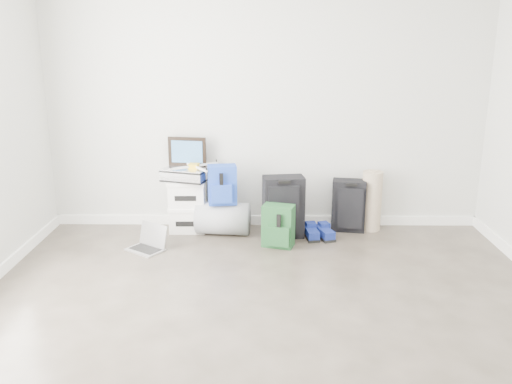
{
  "coord_description": "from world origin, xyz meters",
  "views": [
    {
      "loc": [
        -0.04,
        -3.04,
        1.94
      ],
      "look_at": [
        -0.1,
        1.9,
        0.53
      ],
      "focal_mm": 38.0,
      "sensor_mm": 36.0,
      "label": 1
    }
  ],
  "objects_px": {
    "briefcase": "(187,174)",
    "carry_on": "(349,205)",
    "boxes_stack": "(188,205)",
    "laptop": "(149,243)",
    "duffel_bag": "(223,218)",
    "large_suitcase": "(283,207)"
  },
  "relations": [
    {
      "from": "duffel_bag",
      "to": "large_suitcase",
      "type": "distance_m",
      "value": 0.63
    },
    {
      "from": "duffel_bag",
      "to": "carry_on",
      "type": "height_order",
      "value": "carry_on"
    },
    {
      "from": "large_suitcase",
      "to": "laptop",
      "type": "bearing_deg",
      "value": -171.85
    },
    {
      "from": "briefcase",
      "to": "carry_on",
      "type": "bearing_deg",
      "value": 17.77
    },
    {
      "from": "briefcase",
      "to": "duffel_bag",
      "type": "xyz_separation_m",
      "value": [
        0.37,
        -0.11,
        -0.44
      ]
    },
    {
      "from": "large_suitcase",
      "to": "carry_on",
      "type": "relative_size",
      "value": 1.16
    },
    {
      "from": "briefcase",
      "to": "boxes_stack",
      "type": "bearing_deg",
      "value": -58.92
    },
    {
      "from": "duffel_bag",
      "to": "large_suitcase",
      "type": "bearing_deg",
      "value": -0.49
    },
    {
      "from": "carry_on",
      "to": "laptop",
      "type": "relative_size",
      "value": 1.31
    },
    {
      "from": "large_suitcase",
      "to": "boxes_stack",
      "type": "bearing_deg",
      "value": 162.46
    },
    {
      "from": "briefcase",
      "to": "laptop",
      "type": "bearing_deg",
      "value": -102.86
    },
    {
      "from": "boxes_stack",
      "to": "laptop",
      "type": "bearing_deg",
      "value": -120.81
    },
    {
      "from": "carry_on",
      "to": "laptop",
      "type": "distance_m",
      "value": 2.07
    },
    {
      "from": "boxes_stack",
      "to": "laptop",
      "type": "xyz_separation_m",
      "value": [
        -0.31,
        -0.54,
        -0.22
      ]
    },
    {
      "from": "briefcase",
      "to": "duffel_bag",
      "type": "relative_size",
      "value": 0.82
    },
    {
      "from": "briefcase",
      "to": "large_suitcase",
      "type": "relative_size",
      "value": 0.71
    },
    {
      "from": "carry_on",
      "to": "boxes_stack",
      "type": "bearing_deg",
      "value": -169.93
    },
    {
      "from": "boxes_stack",
      "to": "duffel_bag",
      "type": "bearing_deg",
      "value": -16.89
    },
    {
      "from": "large_suitcase",
      "to": "laptop",
      "type": "relative_size",
      "value": 1.52
    },
    {
      "from": "duffel_bag",
      "to": "large_suitcase",
      "type": "xyz_separation_m",
      "value": [
        0.61,
        -0.07,
        0.14
      ]
    },
    {
      "from": "carry_on",
      "to": "laptop",
      "type": "bearing_deg",
      "value": -154.91
    },
    {
      "from": "boxes_stack",
      "to": "carry_on",
      "type": "xyz_separation_m",
      "value": [
        1.67,
        0.02,
        -0.0
      ]
    }
  ]
}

